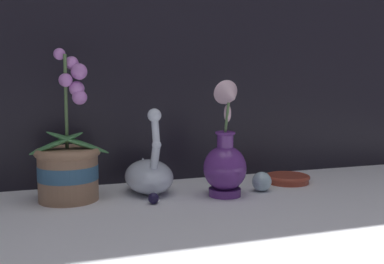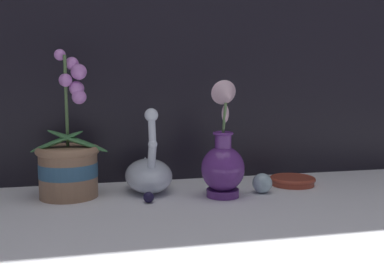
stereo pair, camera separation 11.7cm
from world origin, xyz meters
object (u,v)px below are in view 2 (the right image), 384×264
at_px(blue_vase, 223,160).
at_px(glass_sphere, 262,183).
at_px(swan_figurine, 148,173).
at_px(amber_dish, 292,180).
at_px(orchid_potted_plant, 69,163).

distance_m(blue_vase, glass_sphere, 0.13).
relative_size(swan_figurine, amber_dish, 1.76).
height_order(orchid_potted_plant, amber_dish, orchid_potted_plant).
xyz_separation_m(orchid_potted_plant, blue_vase, (0.38, -0.09, 0.01)).
height_order(swan_figurine, glass_sphere, swan_figurine).
bearing_deg(glass_sphere, swan_figurine, 164.53).
distance_m(orchid_potted_plant, swan_figurine, 0.20).
bearing_deg(amber_dish, swan_figurine, 178.38).
bearing_deg(blue_vase, orchid_potted_plant, 167.11).
bearing_deg(orchid_potted_plant, amber_dish, -0.21).
relative_size(blue_vase, amber_dish, 2.29).
relative_size(blue_vase, glass_sphere, 5.62).
bearing_deg(glass_sphere, orchid_potted_plant, 171.81).
relative_size(orchid_potted_plant, amber_dish, 2.88).
xyz_separation_m(glass_sphere, amber_dish, (0.12, 0.07, -0.01)).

